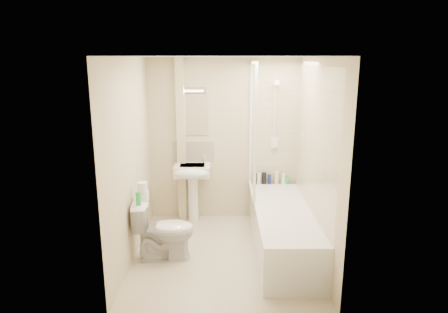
{
  "coord_description": "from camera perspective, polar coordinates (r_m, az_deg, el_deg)",
  "views": [
    {
      "loc": [
        -0.0,
        -4.55,
        2.38
      ],
      "look_at": [
        0.01,
        0.2,
        1.21
      ],
      "focal_mm": 32.0,
      "sensor_mm": 36.0,
      "label": 1
    }
  ],
  "objects": [
    {
      "name": "bottle_cream",
      "position": [
        6.02,
        7.52,
        -3.02
      ],
      "size": [
        0.06,
        0.06,
        0.19
      ],
      "primitive_type": "cylinder",
      "color": "beige",
      "rests_on": "bathtub"
    },
    {
      "name": "tile_right",
      "position": [
        4.88,
        12.82,
        2.2
      ],
      "size": [
        0.01,
        2.1,
        1.75
      ],
      "primitive_type": "cube",
      "color": "beige",
      "rests_on": "wall_right"
    },
    {
      "name": "tile_back",
      "position": [
        5.92,
        7.22,
        4.44
      ],
      "size": [
        0.7,
        0.01,
        1.75
      ],
      "primitive_type": "cube",
      "color": "beige",
      "rests_on": "wall_back"
    },
    {
      "name": "bottle_black_b",
      "position": [
        6.0,
        5.75,
        -3.1
      ],
      "size": [
        0.07,
        0.07,
        0.18
      ],
      "primitive_type": "cylinder",
      "color": "black",
      "rests_on": "bathtub"
    },
    {
      "name": "bottle_green",
      "position": [
        6.06,
        8.98,
        -3.49
      ],
      "size": [
        0.07,
        0.07,
        0.08
      ],
      "primitive_type": "cylinder",
      "color": "green",
      "rests_on": "bathtub"
    },
    {
      "name": "bottle_white_a",
      "position": [
        6.0,
        5.0,
        -3.14
      ],
      "size": [
        0.06,
        0.06,
        0.17
      ],
      "primitive_type": "cylinder",
      "color": "silver",
      "rests_on": "bathtub"
    },
    {
      "name": "toilet",
      "position": [
        4.95,
        -8.58,
        -10.33
      ],
      "size": [
        0.52,
        0.78,
        0.73
      ],
      "primitive_type": "imported",
      "rotation": [
        0.0,
        0.0,
        1.65
      ],
      "color": "white",
      "rests_on": "ground"
    },
    {
      "name": "wall_back",
      "position": [
        5.92,
        -0.08,
        2.35
      ],
      "size": [
        2.2,
        0.02,
        2.4
      ],
      "primitive_type": "cube",
      "color": "beige",
      "rests_on": "ground"
    },
    {
      "name": "bottle_blue",
      "position": [
        6.02,
        6.49,
        -3.24
      ],
      "size": [
        0.05,
        0.05,
        0.14
      ],
      "primitive_type": "cylinder",
      "color": "navy",
      "rests_on": "bathtub"
    },
    {
      "name": "bottle_black_a",
      "position": [
        5.99,
        4.47,
        -3.15
      ],
      "size": [
        0.06,
        0.06,
        0.17
      ],
      "primitive_type": "cylinder",
      "color": "black",
      "rests_on": "bathtub"
    },
    {
      "name": "green_bottle",
      "position": [
        4.72,
        -12.14,
        -5.87
      ],
      "size": [
        0.06,
        0.06,
        0.16
      ],
      "primitive_type": "cylinder",
      "color": "green",
      "rests_on": "toilet"
    },
    {
      "name": "wall_right",
      "position": [
        4.83,
        13.09,
        -0.67
      ],
      "size": [
        0.02,
        2.5,
        2.4
      ],
      "primitive_type": "cube",
      "color": "beige",
      "rests_on": "ground"
    },
    {
      "name": "ceiling",
      "position": [
        4.55,
        -0.09,
        14.09
      ],
      "size": [
        2.2,
        2.5,
        0.02
      ],
      "primitive_type": "cube",
      "color": "white",
      "rests_on": "wall_back"
    },
    {
      "name": "floor",
      "position": [
        5.14,
        -0.08,
        -13.76
      ],
      "size": [
        2.5,
        2.5,
        0.0
      ],
      "primitive_type": "plane",
      "color": "beige",
      "rests_on": "ground"
    },
    {
      "name": "mirror",
      "position": [
        5.86,
        -4.53,
        5.96
      ],
      "size": [
        0.46,
        0.01,
        0.6
      ],
      "primitive_type": "cube",
      "color": "white",
      "rests_on": "wall_back"
    },
    {
      "name": "toilet_roll_lower",
      "position": [
        4.88,
        -11.38,
        -5.48
      ],
      "size": [
        0.11,
        0.11,
        0.11
      ],
      "primitive_type": "cylinder",
      "color": "white",
      "rests_on": "toilet"
    },
    {
      "name": "toilet_roll_upper",
      "position": [
        4.85,
        -11.58,
        -4.26
      ],
      "size": [
        0.12,
        0.12,
        0.11
      ],
      "primitive_type": "cylinder",
      "color": "white",
      "rests_on": "toilet_roll_lower"
    },
    {
      "name": "shower_fixture",
      "position": [
        5.85,
        7.29,
        5.54
      ],
      "size": [
        0.1,
        0.16,
        0.99
      ],
      "color": "white",
      "rests_on": "wall_back"
    },
    {
      "name": "pipe_boxing",
      "position": [
        5.89,
        -6.13,
        2.21
      ],
      "size": [
        0.12,
        0.12,
        2.4
      ],
      "primitive_type": "cube",
      "color": "beige",
      "rests_on": "ground"
    },
    {
      "name": "bottle_white_b",
      "position": [
        6.04,
        8.5,
        -3.15
      ],
      "size": [
        0.06,
        0.06,
        0.16
      ],
      "primitive_type": "cylinder",
      "color": "white",
      "rests_on": "bathtub"
    },
    {
      "name": "shower_screen",
      "position": [
        5.45,
        4.14,
        3.97
      ],
      "size": [
        0.04,
        0.92,
        1.8
      ],
      "color": "white",
      "rests_on": "bathtub"
    },
    {
      "name": "strip_light",
      "position": [
        5.8,
        -4.62,
        9.55
      ],
      "size": [
        0.42,
        0.07,
        0.07
      ],
      "primitive_type": "cube",
      "color": "silver",
      "rests_on": "wall_back"
    },
    {
      "name": "bathtub",
      "position": [
        5.16,
        8.41,
        -10.22
      ],
      "size": [
        0.7,
        2.1,
        0.55
      ],
      "color": "white",
      "rests_on": "ground"
    },
    {
      "name": "pedestal_sink",
      "position": [
        5.83,
        -4.53,
        -2.95
      ],
      "size": [
        0.52,
        0.48,
        1.0
      ],
      "color": "white",
      "rests_on": "ground"
    },
    {
      "name": "splashback",
      "position": [
        5.96,
        -4.43,
        0.72
      ],
      "size": [
        0.6,
        0.02,
        0.3
      ],
      "primitive_type": "cube",
      "color": "beige",
      "rests_on": "wall_back"
    },
    {
      "name": "wall_left",
      "position": [
        4.83,
        -13.25,
        -0.68
      ],
      "size": [
        0.02,
        2.5,
        2.4
      ],
      "primitive_type": "cube",
      "color": "beige",
      "rests_on": "ground"
    }
  ]
}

